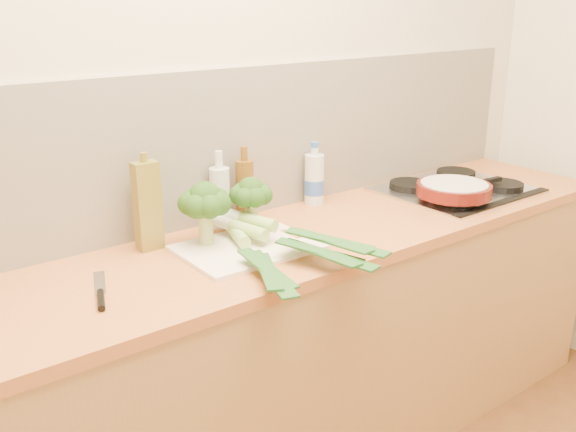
{
  "coord_description": "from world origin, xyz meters",
  "views": [
    {
      "loc": [
        -1.1,
        -0.4,
        1.67
      ],
      "look_at": [
        0.06,
        1.1,
        1.02
      ],
      "focal_mm": 40.0,
      "sensor_mm": 36.0,
      "label": 1
    }
  ],
  "objects_px": {
    "gas_hob": "(457,188)",
    "chopping_board": "(248,247)",
    "skillet": "(454,189)",
    "chefs_knife": "(101,296)"
  },
  "relations": [
    {
      "from": "gas_hob",
      "to": "chopping_board",
      "type": "xyz_separation_m",
      "value": [
        -1.05,
        -0.0,
        -0.01
      ]
    },
    {
      "from": "gas_hob",
      "to": "skillet",
      "type": "relative_size",
      "value": 1.38
    },
    {
      "from": "chopping_board",
      "to": "chefs_knife",
      "type": "xyz_separation_m",
      "value": [
        -0.51,
        -0.05,
        0.0
      ]
    },
    {
      "from": "gas_hob",
      "to": "skillet",
      "type": "distance_m",
      "value": 0.19
    },
    {
      "from": "chopping_board",
      "to": "gas_hob",
      "type": "bearing_deg",
      "value": 0.69
    },
    {
      "from": "chopping_board",
      "to": "skillet",
      "type": "bearing_deg",
      "value": -5.88
    },
    {
      "from": "gas_hob",
      "to": "skillet",
      "type": "bearing_deg",
      "value": -145.95
    },
    {
      "from": "gas_hob",
      "to": "chefs_knife",
      "type": "distance_m",
      "value": 1.57
    },
    {
      "from": "chopping_board",
      "to": "chefs_knife",
      "type": "height_order",
      "value": "chefs_knife"
    },
    {
      "from": "gas_hob",
      "to": "chefs_knife",
      "type": "bearing_deg",
      "value": -178.16
    }
  ]
}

